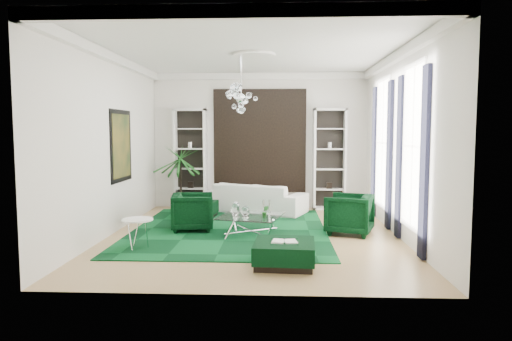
{
  "coord_description": "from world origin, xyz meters",
  "views": [
    {
      "loc": [
        0.49,
        -9.4,
        2.19
      ],
      "look_at": [
        0.03,
        0.5,
        1.32
      ],
      "focal_mm": 32.0,
      "sensor_mm": 36.0,
      "label": 1
    }
  ],
  "objects_px": {
    "sofa": "(255,198)",
    "coffee_table": "(251,225)",
    "side_table": "(138,234)",
    "palm": "(180,168)",
    "ottoman_side": "(197,210)",
    "ottoman_front": "(284,253)",
    "armchair_left": "(193,212)",
    "armchair_right": "(349,214)"
  },
  "relations": [
    {
      "from": "ottoman_front",
      "to": "side_table",
      "type": "relative_size",
      "value": 1.7
    },
    {
      "from": "palm",
      "to": "side_table",
      "type": "bearing_deg",
      "value": -88.88
    },
    {
      "from": "sofa",
      "to": "side_table",
      "type": "bearing_deg",
      "value": 85.26
    },
    {
      "from": "coffee_table",
      "to": "palm",
      "type": "relative_size",
      "value": 0.52
    },
    {
      "from": "armchair_left",
      "to": "side_table",
      "type": "bearing_deg",
      "value": 146.72
    },
    {
      "from": "side_table",
      "to": "palm",
      "type": "height_order",
      "value": "palm"
    },
    {
      "from": "ottoman_side",
      "to": "coffee_table",
      "type": "bearing_deg",
      "value": -50.73
    },
    {
      "from": "ottoman_side",
      "to": "ottoman_front",
      "type": "bearing_deg",
      "value": -61.53
    },
    {
      "from": "palm",
      "to": "ottoman_side",
      "type": "bearing_deg",
      "value": -60.98
    },
    {
      "from": "coffee_table",
      "to": "ottoman_front",
      "type": "xyz_separation_m",
      "value": [
        0.67,
        -2.15,
        -0.01
      ]
    },
    {
      "from": "armchair_right",
      "to": "ottoman_front",
      "type": "relative_size",
      "value": 0.96
    },
    {
      "from": "ottoman_side",
      "to": "side_table",
      "type": "relative_size",
      "value": 1.6
    },
    {
      "from": "sofa",
      "to": "palm",
      "type": "xyz_separation_m",
      "value": [
        -2.08,
        0.27,
        0.77
      ]
    },
    {
      "from": "sofa",
      "to": "palm",
      "type": "height_order",
      "value": "palm"
    },
    {
      "from": "ottoman_side",
      "to": "palm",
      "type": "xyz_separation_m",
      "value": [
        -0.64,
        1.15,
        0.96
      ]
    },
    {
      "from": "armchair_right",
      "to": "sofa",
      "type": "bearing_deg",
      "value": -120.07
    },
    {
      "from": "ottoman_front",
      "to": "sofa",
      "type": "bearing_deg",
      "value": 98.26
    },
    {
      "from": "ottoman_front",
      "to": "side_table",
      "type": "bearing_deg",
      "value": 161.3
    },
    {
      "from": "sofa",
      "to": "armchair_right",
      "type": "bearing_deg",
      "value": 152.51
    },
    {
      "from": "sofa",
      "to": "coffee_table",
      "type": "relative_size",
      "value": 2.2
    },
    {
      "from": "armchair_right",
      "to": "ottoman_side",
      "type": "distance_m",
      "value": 3.91
    },
    {
      "from": "armchair_right",
      "to": "ottoman_side",
      "type": "relative_size",
      "value": 1.03
    },
    {
      "from": "sofa",
      "to": "ottoman_front",
      "type": "relative_size",
      "value": 2.75
    },
    {
      "from": "sofa",
      "to": "ottoman_front",
      "type": "height_order",
      "value": "sofa"
    },
    {
      "from": "sofa",
      "to": "coffee_table",
      "type": "height_order",
      "value": "sofa"
    },
    {
      "from": "armchair_left",
      "to": "ottoman_side",
      "type": "bearing_deg",
      "value": -1.88
    },
    {
      "from": "armchair_right",
      "to": "palm",
      "type": "bearing_deg",
      "value": -103.73
    },
    {
      "from": "ottoman_side",
      "to": "palm",
      "type": "relative_size",
      "value": 0.39
    },
    {
      "from": "sofa",
      "to": "armchair_left",
      "type": "xyz_separation_m",
      "value": [
        -1.27,
        -2.3,
        0.02
      ]
    },
    {
      "from": "sofa",
      "to": "armchair_right",
      "type": "height_order",
      "value": "armchair_right"
    },
    {
      "from": "armchair_left",
      "to": "coffee_table",
      "type": "xyz_separation_m",
      "value": [
        1.3,
        -0.39,
        -0.2
      ]
    },
    {
      "from": "armchair_left",
      "to": "sofa",
      "type": "bearing_deg",
      "value": -37.79
    },
    {
      "from": "coffee_table",
      "to": "side_table",
      "type": "bearing_deg",
      "value": -148.79
    },
    {
      "from": "armchair_right",
      "to": "armchair_left",
      "type": "bearing_deg",
      "value": -73.61
    },
    {
      "from": "sofa",
      "to": "coffee_table",
      "type": "bearing_deg",
      "value": 113.04
    },
    {
      "from": "armchair_right",
      "to": "ottoman_front",
      "type": "distance_m",
      "value": 2.74
    },
    {
      "from": "ottoman_side",
      "to": "palm",
      "type": "bearing_deg",
      "value": 119.02
    },
    {
      "from": "sofa",
      "to": "ottoman_front",
      "type": "xyz_separation_m",
      "value": [
        0.7,
        -4.84,
        -0.2
      ]
    },
    {
      "from": "armchair_right",
      "to": "coffee_table",
      "type": "xyz_separation_m",
      "value": [
        -2.08,
        -0.19,
        -0.22
      ]
    },
    {
      "from": "sofa",
      "to": "ottoman_front",
      "type": "distance_m",
      "value": 4.89
    },
    {
      "from": "armchair_right",
      "to": "ottoman_front",
      "type": "xyz_separation_m",
      "value": [
        -1.41,
        -2.34,
        -0.23
      ]
    },
    {
      "from": "side_table",
      "to": "palm",
      "type": "bearing_deg",
      "value": 91.12
    }
  ]
}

